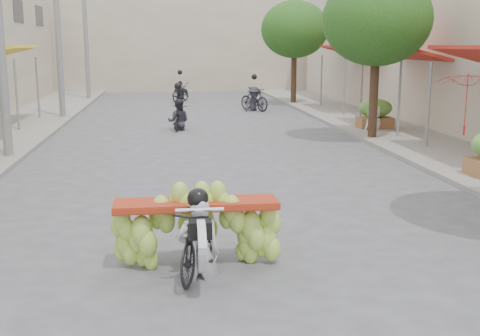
% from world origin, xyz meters
% --- Properties ---
extents(sidewalk_right, '(4.00, 60.00, 0.12)m').
position_xyz_m(sidewalk_right, '(7.00, 15.00, 0.06)').
color(sidewalk_right, gray).
rests_on(sidewalk_right, ground).
extents(far_building, '(20.00, 6.00, 7.00)m').
position_xyz_m(far_building, '(0.00, 38.00, 3.50)').
color(far_building, '#B3A48D').
rests_on(far_building, ground).
extents(utility_pole_far, '(0.60, 0.24, 8.00)m').
position_xyz_m(utility_pole_far, '(-5.40, 21.00, 4.03)').
color(utility_pole_far, slate).
rests_on(utility_pole_far, ground).
extents(utility_pole_back, '(0.60, 0.24, 8.00)m').
position_xyz_m(utility_pole_back, '(-5.40, 30.00, 4.03)').
color(utility_pole_back, slate).
rests_on(utility_pole_back, ground).
extents(street_tree_mid, '(3.40, 3.40, 5.25)m').
position_xyz_m(street_tree_mid, '(5.40, 14.00, 3.78)').
color(street_tree_mid, '#3A2719').
rests_on(street_tree_mid, ground).
extents(street_tree_far, '(3.40, 3.40, 5.25)m').
position_xyz_m(street_tree_far, '(5.40, 26.00, 3.78)').
color(street_tree_far, '#3A2719').
rests_on(street_tree_far, ground).
extents(produce_crate_far, '(1.20, 0.88, 1.16)m').
position_xyz_m(produce_crate_far, '(6.20, 16.00, 0.71)').
color(produce_crate_far, brown).
rests_on(produce_crate_far, ground).
extents(banana_motorbike, '(2.24, 1.84, 2.01)m').
position_xyz_m(banana_motorbike, '(-0.82, 3.25, 0.68)').
color(banana_motorbike, black).
rests_on(banana_motorbike, ground).
extents(market_umbrella, '(1.88, 1.88, 1.57)m').
position_xyz_m(market_umbrella, '(6.15, 9.43, 2.39)').
color(market_umbrella, red).
rests_on(market_umbrella, ground).
extents(pedestrian, '(0.96, 0.76, 1.71)m').
position_xyz_m(pedestrian, '(6.02, 15.63, 0.97)').
color(pedestrian, white).
rests_on(pedestrian, ground).
extents(bg_motorbike_a, '(0.86, 1.57, 1.95)m').
position_xyz_m(bg_motorbike_a, '(-0.73, 17.18, 0.76)').
color(bg_motorbike_a, black).
rests_on(bg_motorbike_a, ground).
extents(bg_motorbike_b, '(1.48, 1.84, 1.95)m').
position_xyz_m(bg_motorbike_b, '(2.93, 23.17, 0.83)').
color(bg_motorbike_b, black).
rests_on(bg_motorbike_b, ground).
extents(bg_motorbike_c, '(1.39, 1.91, 1.95)m').
position_xyz_m(bg_motorbike_c, '(-0.35, 28.29, 0.77)').
color(bg_motorbike_c, black).
rests_on(bg_motorbike_c, ground).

